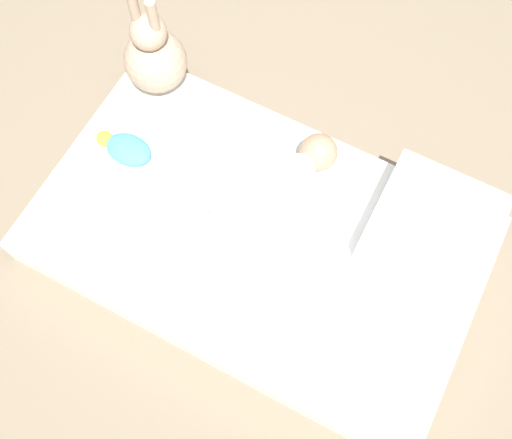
{
  "coord_description": "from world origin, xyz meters",
  "views": [
    {
      "loc": [
        -0.31,
        0.6,
        1.85
      ],
      "look_at": [
        0.01,
        -0.01,
        0.19
      ],
      "focal_mm": 42.0,
      "sensor_mm": 36.0,
      "label": 1
    }
  ],
  "objects_px": {
    "pillow": "(433,228)",
    "bunny_plush": "(154,56)",
    "swaddled_baby": "(261,203)",
    "turtle_plush": "(126,148)"
  },
  "relations": [
    {
      "from": "bunny_plush",
      "to": "turtle_plush",
      "type": "xyz_separation_m",
      "value": [
        -0.05,
        0.29,
        -0.1
      ]
    },
    {
      "from": "pillow",
      "to": "bunny_plush",
      "type": "xyz_separation_m",
      "value": [
        1.02,
        -0.1,
        0.08
      ]
    },
    {
      "from": "swaddled_baby",
      "to": "pillow",
      "type": "bearing_deg",
      "value": -51.49
    },
    {
      "from": "swaddled_baby",
      "to": "turtle_plush",
      "type": "xyz_separation_m",
      "value": [
        0.49,
        0.01,
        -0.06
      ]
    },
    {
      "from": "pillow",
      "to": "turtle_plush",
      "type": "xyz_separation_m",
      "value": [
        0.97,
        0.19,
        -0.02
      ]
    },
    {
      "from": "swaddled_baby",
      "to": "pillow",
      "type": "height_order",
      "value": "swaddled_baby"
    },
    {
      "from": "pillow",
      "to": "turtle_plush",
      "type": "bearing_deg",
      "value": 11.18
    },
    {
      "from": "swaddled_baby",
      "to": "pillow",
      "type": "distance_m",
      "value": 0.52
    },
    {
      "from": "pillow",
      "to": "bunny_plush",
      "type": "bearing_deg",
      "value": -5.63
    },
    {
      "from": "pillow",
      "to": "turtle_plush",
      "type": "relative_size",
      "value": 1.84
    }
  ]
}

